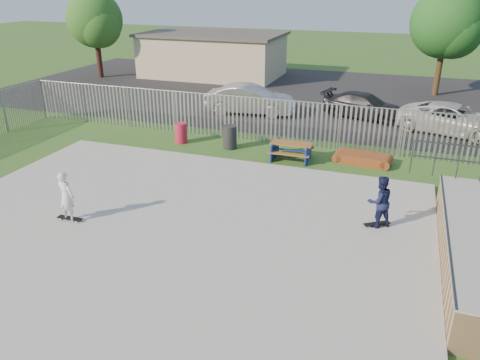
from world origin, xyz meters
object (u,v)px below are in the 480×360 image
(trash_bin_grey, at_px, (230,137))
(picnic_table, at_px, (291,151))
(car_silver, at_px, (250,100))
(funbox, at_px, (362,159))
(trash_bin_red, at_px, (181,133))
(tree_mid, at_px, (446,23))
(car_dark, at_px, (364,106))
(car_white, at_px, (453,119))
(skater_navy, at_px, (380,202))
(skater_white, at_px, (66,196))
(tree_left, at_px, (95,20))

(trash_bin_grey, bearing_deg, picnic_table, -9.01)
(car_silver, bearing_deg, funbox, -137.70)
(trash_bin_red, xyz_separation_m, tree_mid, (11.17, 13.98, 3.98))
(car_dark, bearing_deg, car_white, -94.16)
(car_silver, relative_size, car_dark, 1.07)
(car_silver, distance_m, tree_mid, 13.30)
(trash_bin_grey, bearing_deg, skater_navy, -39.10)
(trash_bin_red, relative_size, car_white, 0.18)
(trash_bin_red, relative_size, skater_white, 0.58)
(trash_bin_red, xyz_separation_m, car_silver, (1.39, 5.73, 0.35))
(car_white, height_order, tree_mid, tree_mid)
(trash_bin_grey, xyz_separation_m, car_silver, (-0.96, 5.71, 0.30))
(car_dark, bearing_deg, trash_bin_grey, 158.36)
(tree_mid, bearing_deg, car_white, -86.55)
(car_dark, distance_m, skater_navy, 12.48)
(picnic_table, height_order, car_white, car_white)
(car_white, bearing_deg, skater_navy, -176.96)
(car_white, distance_m, tree_left, 25.35)
(car_silver, distance_m, tree_left, 15.68)
(skater_navy, bearing_deg, trash_bin_red, -64.71)
(funbox, height_order, trash_bin_grey, trash_bin_grey)
(picnic_table, xyz_separation_m, car_silver, (-3.83, 6.17, 0.44))
(funbox, xyz_separation_m, trash_bin_red, (-8.06, -0.09, 0.27))
(funbox, bearing_deg, skater_navy, -73.39)
(trash_bin_grey, distance_m, tree_mid, 16.97)
(funbox, height_order, tree_left, tree_left)
(trash_bin_red, bearing_deg, funbox, 0.67)
(funbox, bearing_deg, tree_left, 156.65)
(tree_left, height_order, tree_mid, tree_mid)
(trash_bin_red, relative_size, trash_bin_grey, 0.90)
(picnic_table, distance_m, car_white, 8.79)
(picnic_table, bearing_deg, car_silver, 120.50)
(skater_white, bearing_deg, trash_bin_red, -80.15)
(car_dark, distance_m, skater_white, 16.71)
(trash_bin_red, distance_m, car_dark, 10.15)
(picnic_table, height_order, trash_bin_red, trash_bin_red)
(picnic_table, xyz_separation_m, skater_white, (-4.99, -7.70, 0.57))
(tree_left, bearing_deg, car_dark, -14.09)
(trash_bin_red, bearing_deg, car_silver, 76.32)
(trash_bin_grey, bearing_deg, tree_mid, 57.72)
(tree_left, distance_m, skater_white, 24.08)
(tree_left, distance_m, tree_mid, 23.85)
(trash_bin_grey, distance_m, skater_navy, 8.61)
(picnic_table, relative_size, funbox, 0.86)
(picnic_table, bearing_deg, skater_navy, -53.91)
(skater_navy, bearing_deg, picnic_table, -86.35)
(picnic_table, relative_size, skater_navy, 1.10)
(picnic_table, bearing_deg, trash_bin_red, 173.85)
(picnic_table, distance_m, funbox, 2.88)
(car_silver, xyz_separation_m, tree_mid, (9.78, 8.25, 3.63))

